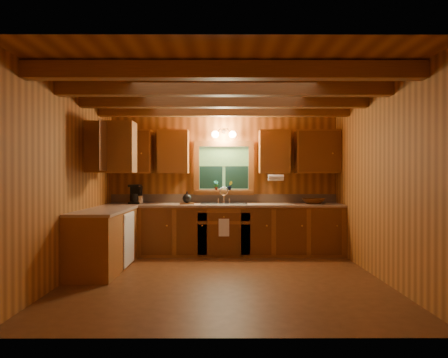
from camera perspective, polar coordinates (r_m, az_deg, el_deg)
name	(u,v)px	position (r m, az deg, el deg)	size (l,w,h in m)	color
room	(224,183)	(5.10, 0.02, -0.61)	(4.20, 4.20, 4.20)	#5A3115
ceiling_beams	(224,96)	(5.22, 0.02, 12.57)	(4.20, 2.54, 0.18)	brown
base_cabinets	(195,233)	(6.47, -4.43, -8.15)	(4.20, 2.22, 0.86)	brown
countertop	(196,206)	(6.43, -4.31, -4.17)	(4.20, 2.24, 0.04)	tan
backsplash	(224,198)	(6.99, -0.02, -2.98)	(4.20, 0.02, 0.16)	#9D8069
dishwasher_panel	(129,239)	(6.03, -14.27, -8.78)	(0.02, 0.60, 0.80)	white
upper_cabinets	(192,151)	(6.56, -4.97, 4.32)	(4.19, 1.77, 0.78)	brown
window	(224,169)	(6.97, -0.02, 1.52)	(1.12, 0.08, 1.00)	brown
window_sill	(224,191)	(6.92, -0.02, -1.85)	(1.06, 0.14, 0.04)	brown
wall_sconce	(224,134)	(6.89, -0.02, 6.84)	(0.45, 0.21, 0.17)	black
paper_towel_roll	(276,178)	(6.69, 7.88, 0.21)	(0.11, 0.11, 0.27)	white
dish_towel	(224,228)	(6.42, -0.01, -7.40)	(0.18, 0.01, 0.30)	white
sink	(224,206)	(6.72, -0.02, -4.18)	(0.82, 0.48, 0.43)	silver
coffee_maker	(135,194)	(6.97, -13.34, -2.26)	(0.19, 0.25, 0.35)	black
utensil_crock	(140,199)	(6.92, -12.61, -3.03)	(0.11, 0.11, 0.32)	silver
cutting_board	(187,204)	(6.66, -5.66, -3.74)	(0.25, 0.18, 0.02)	#5F3214
teakettle	(187,198)	(6.66, -5.66, -2.95)	(0.16, 0.16, 0.20)	black
wicker_basket	(313,201)	(6.89, 13.44, -3.30)	(0.40, 0.40, 0.10)	#48230C
potted_plant_left	(216,185)	(6.92, -1.21, -0.94)	(0.10, 0.06, 0.18)	#5F3214
potted_plant_right	(230,186)	(6.90, 0.91, -1.01)	(0.09, 0.07, 0.17)	#5F3214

